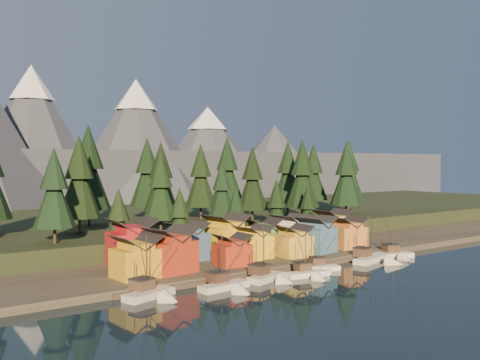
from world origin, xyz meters
TOP-DOWN VIEW (x-y plane):
  - ground at (0.00, 0.00)m, footprint 500.00×500.00m
  - shore_strip at (0.00, 40.00)m, footprint 400.00×50.00m
  - hillside at (0.00, 90.00)m, footprint 420.00×100.00m
  - dock at (0.00, 16.50)m, footprint 80.00×4.00m
  - mountain_ridge at (-4.20, 213.59)m, footprint 560.00×190.00m
  - boat_0 at (-33.84, 11.17)m, footprint 10.88×11.48m
  - boat_1 at (-19.48, 8.39)m, footprint 11.00×11.84m
  - boat_2 at (-8.16, 9.61)m, footprint 9.96×10.64m
  - boat_3 at (0.96, 7.44)m, footprint 10.20×10.79m
  - boat_4 at (7.58, 10.55)m, footprint 9.57×10.02m
  - boat_5 at (25.45, 10.20)m, footprint 12.37×12.99m
  - boat_6 at (34.56, 10.94)m, footprint 10.41×11.02m
  - house_front_0 at (-31.60, 23.02)m, footprint 8.90×8.46m
  - house_front_1 at (-23.76, 23.54)m, footprint 10.49×10.18m
  - house_front_2 at (-8.89, 22.06)m, footprint 7.63×7.68m
  - house_front_3 at (0.03, 26.00)m, footprint 8.34×8.02m
  - house_front_4 at (9.70, 22.58)m, footprint 8.20×8.72m
  - house_front_5 at (18.21, 23.25)m, footprint 9.98×9.35m
  - house_front_6 at (29.96, 23.43)m, footprint 9.23×8.83m
  - house_back_0 at (-27.17, 34.63)m, footprint 10.43×10.08m
  - house_back_1 at (-13.70, 33.26)m, footprint 8.56×8.65m
  - house_back_2 at (-2.99, 33.04)m, footprint 10.31×9.61m
  - house_back_3 at (7.40, 31.81)m, footprint 9.70×8.97m
  - house_back_4 at (17.35, 32.13)m, footprint 8.92×8.63m
  - house_back_5 at (32.00, 31.05)m, footprint 9.37×9.47m
  - tree_hill_2 at (-40.00, 48.00)m, footprint 9.45×9.45m
  - tree_hill_3 at (-30.00, 60.00)m, footprint 10.92×10.92m
  - tree_hill_4 at (-22.00, 75.00)m, footprint 12.61×12.61m
  - tree_hill_5 at (-12.00, 50.00)m, footprint 9.15×9.15m
  - tree_hill_6 at (-4.00, 65.00)m, footprint 10.51×10.51m
  - tree_hill_7 at (6.00, 48.00)m, footprint 8.19×8.19m
  - tree_hill_8 at (14.00, 72.00)m, footprint 10.50×10.50m
  - tree_hill_9 at (22.00, 55.00)m, footprint 10.05×10.05m
  - tree_hill_10 at (30.00, 80.00)m, footprint 11.89×11.89m
  - tree_hill_11 at (38.00, 50.00)m, footprint 10.99×10.99m
  - tree_hill_12 at (46.00, 66.00)m, footprint 11.13×11.13m
  - tree_hill_13 at (56.00, 48.00)m, footprint 10.81×10.81m
  - tree_hill_14 at (64.00, 72.00)m, footprint 10.88×10.88m
  - tree_hill_15 at (0.00, 82.00)m, footprint 11.37×11.37m
  - tree_hill_17 at (68.00, 58.00)m, footprint 11.49×11.49m
  - tree_shore_0 at (-28.00, 40.00)m, footprint 7.42×7.42m
  - tree_shore_1 at (-12.00, 40.00)m, footprint 7.28×7.28m
  - tree_shore_2 at (5.00, 40.00)m, footprint 7.30×7.30m
  - tree_shore_3 at (19.00, 40.00)m, footprint 7.89×7.89m
  - tree_shore_4 at (31.00, 40.00)m, footprint 7.09×7.09m

SIDE VIEW (x-z plane):
  - ground at x=0.00m, z-range 0.00..0.00m
  - dock at x=0.00m, z-range 0.00..1.00m
  - shore_strip at x=0.00m, z-range 0.00..1.50m
  - boat_3 at x=0.96m, z-range -3.42..7.44m
  - boat_4 at x=7.58m, z-range -3.31..7.38m
  - boat_1 at x=-19.48m, z-range -3.77..8.21m
  - boat_5 at x=25.45m, z-range -4.08..8.80m
  - boat_6 at x=34.56m, z-range -3.75..8.63m
  - boat_0 at x=-33.84m, z-range -3.88..8.85m
  - boat_2 at x=-8.16m, z-range -3.71..8.79m
  - hillside at x=0.00m, z-range 0.00..6.00m
  - house_front_2 at x=-8.89m, z-range 1.68..8.60m
  - house_front_4 at x=9.70m, z-range 1.69..9.22m
  - house_front_3 at x=0.03m, z-range 1.70..9.51m
  - house_front_6 at x=29.96m, z-range 1.71..10.05m
  - house_front_0 at x=-31.60m, z-range 1.72..10.20m
  - house_back_3 at x=7.40m, z-range 1.72..10.29m
  - house_back_1 at x=-13.70m, z-range 1.72..10.56m
  - house_back_4 at x=17.35m, z-range 1.72..10.65m
  - house_front_5 at x=18.21m, z-range 1.73..10.82m
  - house_front_1 at x=-23.76m, z-range 1.74..11.25m
  - house_back_5 at x=32.00m, z-range 1.74..11.28m
  - house_back_2 at x=-2.99m, z-range 1.75..11.87m
  - house_back_0 at x=-27.17m, z-range 1.76..12.29m
  - tree_shore_4 at x=31.00m, z-range 2.26..18.78m
  - tree_shore_1 at x=-12.00m, z-range 2.28..19.23m
  - tree_shore_2 at x=5.00m, z-range 2.28..19.30m
  - tree_shore_0 at x=-28.00m, z-range 2.30..19.58m
  - tree_shore_3 at x=19.00m, z-range 2.35..20.73m
  - tree_hill_7 at x=6.00m, z-range 6.88..25.97m
  - tree_hill_5 at x=-12.00m, z-range 6.99..28.30m
  - tree_hill_2 at x=-40.00m, z-range 7.02..29.03m
  - tree_hill_9 at x=22.00m, z-range 7.09..30.49m
  - tree_hill_8 at x=14.00m, z-range 7.14..31.61m
  - tree_hill_6 at x=-4.00m, z-range 7.14..31.62m
  - tree_hill_13 at x=56.00m, z-range 7.17..32.36m
  - tree_hill_14 at x=64.00m, z-range 7.18..32.53m
  - tree_hill_3 at x=-30.00m, z-range 7.19..32.63m
  - tree_hill_11 at x=38.00m, z-range 7.19..32.79m
  - tree_hill_12 at x=46.00m, z-range 7.21..33.13m
  - tree_hill_15 at x=0.00m, z-range 7.24..33.73m
  - tree_hill_17 at x=68.00m, z-range 7.25..34.00m
  - tree_hill_10 at x=30.00m, z-range 7.29..34.99m
  - tree_hill_4 at x=-22.00m, z-range 7.37..36.75m
  - mountain_ridge at x=-4.20m, z-range -18.94..71.06m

